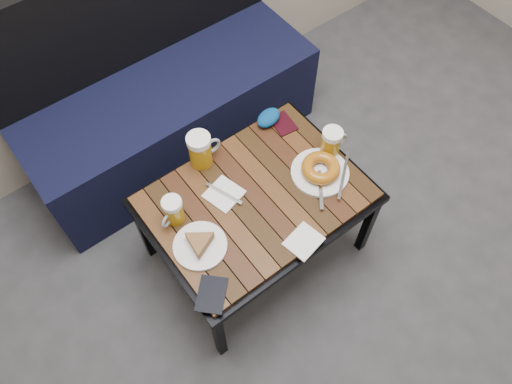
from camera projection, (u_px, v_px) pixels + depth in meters
bench at (169, 109)px, 2.40m from camera, size 1.40×0.50×0.95m
cafe_table at (256, 202)px, 1.95m from camera, size 0.84×0.62×0.47m
beer_mug_left at (173, 211)px, 1.80m from camera, size 0.11×0.09×0.12m
beer_mug_centre at (201, 150)px, 1.93m from camera, size 0.14×0.09×0.15m
beer_mug_right at (332, 142)px, 1.96m from camera, size 0.12×0.09×0.13m
plate_pie at (200, 244)px, 1.78m from camera, size 0.20×0.20×0.06m
plate_bagel at (320, 170)px, 1.94m from camera, size 0.28×0.26×0.06m
napkin_left at (224, 194)px, 1.91m from camera, size 0.15×0.16×0.01m
napkin_right at (304, 241)px, 1.80m from camera, size 0.14×0.13×0.01m
passport_navy at (212, 294)px, 1.70m from camera, size 0.16×0.16×0.01m
passport_burgundy at (283, 123)px, 2.09m from camera, size 0.10×0.13×0.01m
knit_pouch at (269, 118)px, 2.08m from camera, size 0.13×0.10×0.05m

